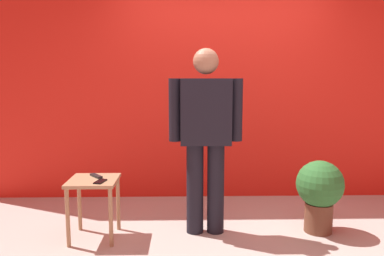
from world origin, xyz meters
The scene contains 7 objects.
ground_plane centered at (0.00, 0.00, 0.00)m, with size 12.00×12.00×0.00m, color #B7B2A8.
back_wall_red centered at (0.00, 1.49, 1.54)m, with size 6.08×0.12×3.09m, color red.
standing_person centered at (-0.27, 0.36, 0.96)m, with size 0.67×0.25×1.72m.
side_table centered at (-1.29, 0.25, 0.45)m, with size 0.43×0.43×0.55m.
cell_phone centered at (-1.21, 0.15, 0.56)m, with size 0.07×0.14×0.01m, color black.
tv_remote centered at (-1.28, 0.32, 0.56)m, with size 0.04×0.17×0.02m, color black.
potted_plant centered at (0.80, 0.34, 0.41)m, with size 0.44×0.44×0.69m.
Camera 1 is at (-0.47, -3.06, 1.47)m, focal length 35.32 mm.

